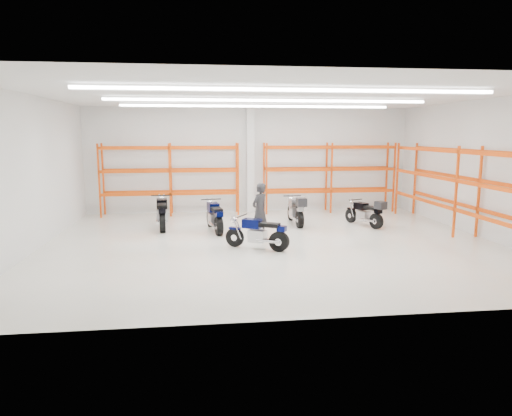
{
  "coord_description": "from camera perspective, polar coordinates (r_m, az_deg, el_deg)",
  "views": [
    {
      "loc": [
        -2.18,
        -13.79,
        3.39
      ],
      "look_at": [
        -0.41,
        0.5,
        1.03
      ],
      "focal_mm": 32.0,
      "sensor_mm": 36.0,
      "label": 1
    }
  ],
  "objects": [
    {
      "name": "motorcycle_main",
      "position": [
        13.44,
        0.43,
        -3.27
      ],
      "size": [
        1.81,
        1.15,
        0.99
      ],
      "color": "black",
      "rests_on": "ground"
    },
    {
      "name": "standing_man",
      "position": [
        15.0,
        0.47,
        -0.27
      ],
      "size": [
        0.77,
        0.76,
        1.79
      ],
      "primitive_type": "imported",
      "rotation": [
        0.0,
        0.0,
        3.92
      ],
      "color": "black",
      "rests_on": "ground"
    },
    {
      "name": "room_shell",
      "position": [
        13.98,
        1.94,
        8.85
      ],
      "size": [
        14.02,
        12.02,
        4.51
      ],
      "color": "silver",
      "rests_on": "ground"
    },
    {
      "name": "ground",
      "position": [
        14.36,
        1.89,
        -4.36
      ],
      "size": [
        14.0,
        14.0,
        0.0
      ],
      "primitive_type": "plane",
      "color": "beige",
      "rests_on": "ground"
    },
    {
      "name": "motorcycle_back_b",
      "position": [
        15.95,
        -5.19,
        -1.17
      ],
      "size": [
        0.73,
        2.18,
        1.07
      ],
      "color": "black",
      "rests_on": "ground"
    },
    {
      "name": "motorcycle_back_a",
      "position": [
        16.75,
        -11.65,
        -0.72
      ],
      "size": [
        0.77,
        2.32,
        1.14
      ],
      "color": "black",
      "rests_on": "ground"
    },
    {
      "name": "structural_column",
      "position": [
        19.76,
        -0.7,
        5.99
      ],
      "size": [
        0.32,
        0.32,
        4.5
      ],
      "primitive_type": "cube",
      "color": "white",
      "rests_on": "ground"
    },
    {
      "name": "pallet_racking_back_right",
      "position": [
        20.12,
        9.11,
        4.61
      ],
      "size": [
        5.67,
        0.87,
        3.0
      ],
      "color": "#DF3600",
      "rests_on": "ground"
    },
    {
      "name": "pallet_racking_side",
      "position": [
        16.36,
        25.0,
        2.9
      ],
      "size": [
        0.87,
        9.07,
        3.0
      ],
      "color": "#DF3600",
      "rests_on": "ground"
    },
    {
      "name": "motorcycle_back_c",
      "position": [
        17.08,
        5.05,
        -0.35
      ],
      "size": [
        0.69,
        2.17,
        1.12
      ],
      "color": "black",
      "rests_on": "ground"
    },
    {
      "name": "pallet_racking_back_left",
      "position": [
        19.37,
        -10.66,
        4.39
      ],
      "size": [
        5.67,
        0.87,
        3.0
      ],
      "color": "#DF3600",
      "rests_on": "ground"
    },
    {
      "name": "motorcycle_back_d",
      "position": [
        17.24,
        13.66,
        -0.66
      ],
      "size": [
        1.01,
        1.9,
        1.02
      ],
      "color": "black",
      "rests_on": "ground"
    }
  ]
}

